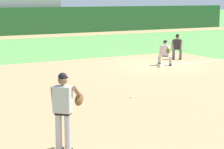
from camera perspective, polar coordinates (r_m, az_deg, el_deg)
The scene contains 10 objects.
ground_plane at distance 22.89m, azimuth 6.43°, elevation 1.17°, with size 160.00×160.00×0.00m, color #518942.
infield_dirt_patch at distance 16.35m, azimuth 2.57°, elevation -2.31°, with size 18.00×18.00×0.01m, color #A87F56.
warning_track_strip at distance 40.75m, azimuth -10.10°, elevation 4.94°, with size 48.00×3.20×0.01m, color #A87F56.
first_base_bag at distance 22.88m, azimuth 6.43°, elevation 1.28°, with size 0.38×0.38×0.09m, color white.
baseball at distance 15.41m, azimuth 2.54°, elevation -2.94°, with size 0.07×0.07×0.07m, color white.
pitcher at distance 9.85m, azimuth -6.27°, elevation -4.34°, with size 0.85×0.55×1.86m.
first_baseman at distance 22.80m, azimuth 6.97°, elevation 2.98°, with size 0.73×1.08×1.34m.
umpire at distance 25.18m, azimuth 8.51°, elevation 3.74°, with size 0.67×0.67×1.46m.
outfield_wall at distance 42.56m, azimuth -11.03°, elevation 6.86°, with size 48.00×0.50×2.60m.
stadium_seating_block at distance 45.68m, azimuth -12.40°, elevation 8.84°, with size 7.62×5.05×5.45m.
Camera 1 is at (-13.12, -18.42, 3.48)m, focal length 70.00 mm.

